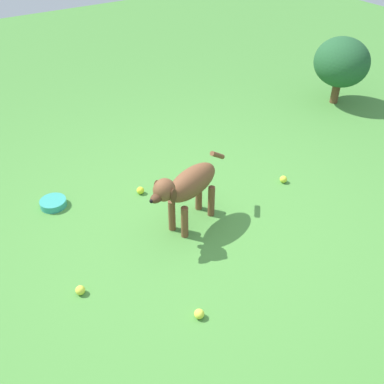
# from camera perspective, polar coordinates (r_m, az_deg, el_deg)

# --- Properties ---
(ground) EXTENTS (14.00, 14.00, 0.00)m
(ground) POSITION_cam_1_polar(r_m,az_deg,el_deg) (3.49, 0.10, -5.33)
(ground) COLOR #478438
(dog) EXTENTS (0.37, 0.82, 0.58)m
(dog) POSITION_cam_1_polar(r_m,az_deg,el_deg) (3.33, -0.55, 0.77)
(dog) COLOR brown
(dog) RESTS_ON ground
(tennis_ball_0) EXTENTS (0.07, 0.07, 0.07)m
(tennis_ball_0) POSITION_cam_1_polar(r_m,az_deg,el_deg) (2.92, 0.94, -15.45)
(tennis_ball_0) COLOR #D7DE42
(tennis_ball_0) RESTS_ON ground
(tennis_ball_1) EXTENTS (0.07, 0.07, 0.07)m
(tennis_ball_1) POSITION_cam_1_polar(r_m,az_deg,el_deg) (3.90, -6.68, 0.21)
(tennis_ball_1) COLOR #D1DF2D
(tennis_ball_1) RESTS_ON ground
(tennis_ball_2) EXTENTS (0.07, 0.07, 0.07)m
(tennis_ball_2) POSITION_cam_1_polar(r_m,az_deg,el_deg) (3.13, -14.22, -12.18)
(tennis_ball_2) COLOR #D3DA3F
(tennis_ball_2) RESTS_ON ground
(tennis_ball_3) EXTENTS (0.07, 0.07, 0.07)m
(tennis_ball_3) POSITION_cam_1_polar(r_m,az_deg,el_deg) (4.10, 11.71, 1.62)
(tennis_ball_3) COLOR #CEDB39
(tennis_ball_3) RESTS_ON ground
(water_bowl) EXTENTS (0.22, 0.22, 0.06)m
(water_bowl) POSITION_cam_1_polar(r_m,az_deg,el_deg) (3.91, -17.47, -1.37)
(water_bowl) COLOR teal
(water_bowl) RESTS_ON ground
(shrub_far) EXTENTS (0.66, 0.59, 0.78)m
(shrub_far) POSITION_cam_1_polar(r_m,az_deg,el_deg) (5.57, 18.73, 15.56)
(shrub_far) COLOR brown
(shrub_far) RESTS_ON ground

